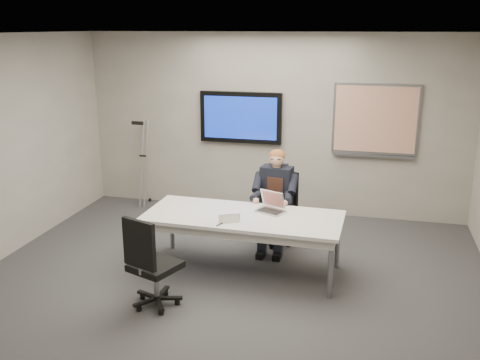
% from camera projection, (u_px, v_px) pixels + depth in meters
% --- Properties ---
extents(floor, '(6.00, 6.00, 0.02)m').
position_uv_depth(floor, '(221.00, 296.00, 5.92)').
color(floor, '#39383B').
rests_on(floor, ground).
extents(ceiling, '(6.00, 6.00, 0.02)m').
position_uv_depth(ceiling, '(218.00, 34.00, 5.14)').
color(ceiling, silver).
rests_on(ceiling, wall_back).
extents(wall_back, '(6.00, 0.02, 2.80)m').
position_uv_depth(wall_back, '(273.00, 125.00, 8.33)').
color(wall_back, gray).
rests_on(wall_back, ground).
extents(wall_front, '(6.00, 0.02, 2.80)m').
position_uv_depth(wall_front, '(59.00, 327.00, 2.73)').
color(wall_front, gray).
rests_on(wall_front, ground).
extents(conference_table, '(2.36, 1.03, 0.72)m').
position_uv_depth(conference_table, '(243.00, 222.00, 6.36)').
color(conference_table, silver).
rests_on(conference_table, ground).
extents(tv_display, '(1.30, 0.09, 0.80)m').
position_uv_depth(tv_display, '(241.00, 117.00, 8.36)').
color(tv_display, black).
rests_on(tv_display, wall_back).
extents(whiteboard, '(1.25, 0.08, 1.10)m').
position_uv_depth(whiteboard, '(375.00, 121.00, 7.91)').
color(whiteboard, gray).
rests_on(whiteboard, wall_back).
extents(office_chair_far, '(0.62, 0.62, 0.99)m').
position_uv_depth(office_chair_far, '(278.00, 221.00, 7.32)').
color(office_chair_far, black).
rests_on(office_chair_far, ground).
extents(office_chair_near, '(0.63, 0.63, 1.03)m').
position_uv_depth(office_chair_near, '(153.00, 279.00, 5.61)').
color(office_chair_near, black).
rests_on(office_chair_near, ground).
extents(seated_person, '(0.44, 0.75, 1.33)m').
position_uv_depth(seated_person, '(274.00, 211.00, 7.04)').
color(seated_person, '#1D2430').
rests_on(seated_person, office_chair_far).
extents(crutch, '(0.26, 0.76, 1.53)m').
position_uv_depth(crutch, '(144.00, 162.00, 8.76)').
color(crutch, '#ABAEB3').
rests_on(crutch, ground).
extents(laptop, '(0.39, 0.42, 0.23)m').
position_uv_depth(laptop, '(271.00, 206.00, 6.47)').
color(laptop, '#B9B9BB').
rests_on(laptop, conference_table).
extents(name_tent, '(0.24, 0.16, 0.09)m').
position_uv_depth(name_tent, '(229.00, 218.00, 6.10)').
color(name_tent, silver).
rests_on(name_tent, conference_table).
extents(pen, '(0.06, 0.14, 0.01)m').
position_uv_depth(pen, '(221.00, 224.00, 6.03)').
color(pen, black).
rests_on(pen, conference_table).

